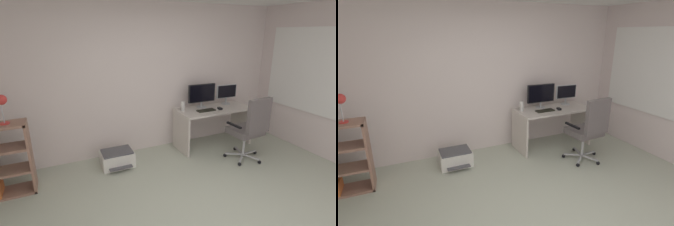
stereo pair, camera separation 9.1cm
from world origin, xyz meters
TOP-DOWN VIEW (x-y plane):
  - wall_back at (0.00, 2.29)m, footprint 5.51×0.10m
  - window_pane at (2.75, 1.14)m, footprint 0.01×1.50m
  - window_frame at (2.74, 1.14)m, footprint 0.02×1.58m
  - desk at (1.32, 1.86)m, footprint 1.40×0.62m
  - monitor_main at (1.14, 2.01)m, footprint 0.55×0.18m
  - monitor_secondary at (1.70, 2.01)m, footprint 0.44×0.18m
  - keyboard at (1.10, 1.78)m, footprint 0.34×0.13m
  - computer_mouse at (1.38, 1.75)m, footprint 0.08×0.11m
  - desktop_speaker at (0.72, 1.96)m, footprint 0.07×0.07m
  - office_chair at (1.49, 1.06)m, footprint 0.62×0.63m
  - desk_lamp at (-1.93, 1.70)m, footprint 0.13×0.13m
  - printer at (-0.54, 1.82)m, footprint 0.51×0.46m

SIDE VIEW (x-z plane):
  - printer at x=-0.54m, z-range 0.00..0.26m
  - desk at x=1.32m, z-range 0.17..0.90m
  - office_chair at x=1.49m, z-range 0.06..1.17m
  - keyboard at x=1.10m, z-range 0.73..0.75m
  - computer_mouse at x=1.38m, z-range 0.73..0.77m
  - desktop_speaker at x=0.72m, z-range 0.73..0.90m
  - monitor_secondary at x=1.70m, z-range 0.77..1.15m
  - monitor_main at x=1.14m, z-range 0.77..1.21m
  - desk_lamp at x=-1.93m, z-range 1.08..1.45m
  - wall_back at x=0.00m, z-range 0.00..2.57m
  - window_pane at x=2.75m, z-range 0.75..2.13m
  - window_frame at x=2.74m, z-range 0.71..2.17m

